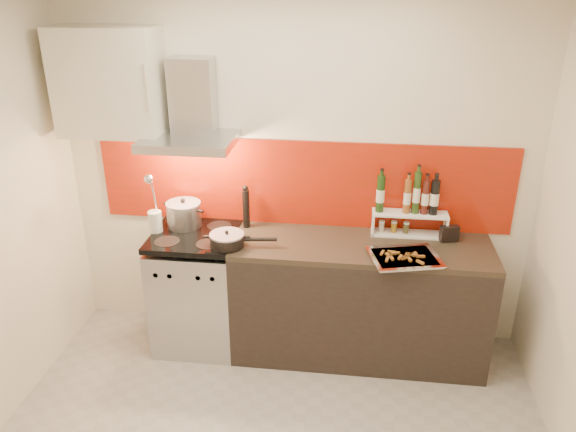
# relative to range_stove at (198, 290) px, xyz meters

# --- Properties ---
(back_wall) EXTENTS (3.40, 0.02, 2.60)m
(back_wall) POSITION_rel_range_stove_xyz_m (0.70, 0.30, 0.86)
(back_wall) COLOR silver
(back_wall) RESTS_ON ground
(backsplash) EXTENTS (3.00, 0.02, 0.64)m
(backsplash) POSITION_rel_range_stove_xyz_m (0.75, 0.29, 0.78)
(backsplash) COLOR maroon
(backsplash) RESTS_ON back_wall
(range_stove) EXTENTS (0.60, 0.60, 0.91)m
(range_stove) POSITION_rel_range_stove_xyz_m (0.00, 0.00, 0.00)
(range_stove) COLOR #B7B7BA
(range_stove) RESTS_ON ground
(counter) EXTENTS (1.80, 0.60, 0.90)m
(counter) POSITION_rel_range_stove_xyz_m (1.20, 0.00, 0.01)
(counter) COLOR black
(counter) RESTS_ON ground
(range_hood) EXTENTS (0.62, 0.50, 0.61)m
(range_hood) POSITION_rel_range_stove_xyz_m (0.00, 0.14, 1.30)
(range_hood) COLOR #B7B7BA
(range_hood) RESTS_ON back_wall
(upper_cabinet) EXTENTS (0.70, 0.35, 0.72)m
(upper_cabinet) POSITION_rel_range_stove_xyz_m (-0.55, 0.13, 1.51)
(upper_cabinet) COLOR beige
(upper_cabinet) RESTS_ON back_wall
(stock_pot) EXTENTS (0.25, 0.25, 0.22)m
(stock_pot) POSITION_rel_range_stove_xyz_m (-0.10, 0.12, 0.56)
(stock_pot) COLOR #B7B7BA
(stock_pot) RESTS_ON range_stove
(saute_pan) EXTENTS (0.46, 0.24, 0.11)m
(saute_pan) POSITION_rel_range_stove_xyz_m (0.29, -0.15, 0.51)
(saute_pan) COLOR black
(saute_pan) RESTS_ON range_stove
(utensil_jar) EXTENTS (0.10, 0.15, 0.47)m
(utensil_jar) POSITION_rel_range_stove_xyz_m (-0.28, -0.00, 0.60)
(utensil_jar) COLOR silver
(utensil_jar) RESTS_ON range_stove
(pepper_mill) EXTENTS (0.05, 0.05, 0.33)m
(pepper_mill) POSITION_rel_range_stove_xyz_m (0.35, 0.19, 0.62)
(pepper_mill) COLOR black
(pepper_mill) RESTS_ON counter
(step_shelf) EXTENTS (0.53, 0.14, 0.48)m
(step_shelf) POSITION_rel_range_stove_xyz_m (1.52, 0.20, 0.66)
(step_shelf) COLOR white
(step_shelf) RESTS_ON counter
(caddy_box) EXTENTS (0.14, 0.09, 0.11)m
(caddy_box) POSITION_rel_range_stove_xyz_m (1.80, 0.12, 0.52)
(caddy_box) COLOR black
(caddy_box) RESTS_ON counter
(baking_tray) EXTENTS (0.52, 0.44, 0.03)m
(baking_tray) POSITION_rel_range_stove_xyz_m (1.48, -0.19, 0.47)
(baking_tray) COLOR silver
(baking_tray) RESTS_ON counter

